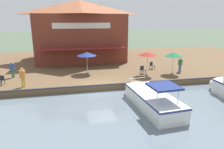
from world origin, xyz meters
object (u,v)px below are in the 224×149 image
(person_at_quay_edge, at_px, (12,68))
(person_mid_patio, at_px, (22,75))
(cafe_chair_under_first_umbrella, at_px, (143,69))
(person_near_entrance, at_px, (180,63))
(patio_umbrella_mid_patio_left, at_px, (148,54))
(patio_umbrella_by_entrance, at_px, (87,54))
(cafe_chair_facing_river, at_px, (152,65))
(tree_behind_restaurant, at_px, (99,20))
(waterfront_restaurant, at_px, (80,30))
(cafe_chair_beside_entrance, at_px, (1,80))
(patio_umbrella_mid_patio_right, at_px, (174,54))
(motorboat_outer_channel, at_px, (149,97))

(person_at_quay_edge, distance_m, person_mid_patio, 3.71)
(cafe_chair_under_first_umbrella, relative_size, person_near_entrance, 0.52)
(patio_umbrella_mid_patio_left, xyz_separation_m, patio_umbrella_by_entrance, (-2.07, -6.06, -0.15))
(person_near_entrance, bearing_deg, cafe_chair_facing_river, -126.68)
(cafe_chair_under_first_umbrella, height_order, tree_behind_restaurant, tree_behind_restaurant)
(patio_umbrella_mid_patio_left, relative_size, cafe_chair_under_first_umbrella, 2.93)
(cafe_chair_facing_river, distance_m, tree_behind_restaurant, 14.01)
(patio_umbrella_by_entrance, bearing_deg, person_near_entrance, 81.37)
(waterfront_restaurant, relative_size, cafe_chair_beside_entrance, 14.74)
(cafe_chair_under_first_umbrella, distance_m, tree_behind_restaurant, 15.17)
(cafe_chair_under_first_umbrella, distance_m, person_at_quay_edge, 13.42)
(person_at_quay_edge, bearing_deg, patio_umbrella_by_entrance, 90.72)
(cafe_chair_facing_river, distance_m, person_mid_patio, 14.07)
(person_near_entrance, height_order, tree_behind_restaurant, tree_behind_restaurant)
(patio_umbrella_mid_patio_right, bearing_deg, tree_behind_restaurant, -158.69)
(patio_umbrella_by_entrance, distance_m, patio_umbrella_mid_patio_right, 9.21)
(cafe_chair_facing_river, relative_size, tree_behind_restaurant, 0.11)
(patio_umbrella_by_entrance, xyz_separation_m, patio_umbrella_mid_patio_right, (2.16, 8.96, 0.01))
(waterfront_restaurant, xyz_separation_m, tree_behind_restaurant, (-3.72, 3.31, 1.31))
(waterfront_restaurant, relative_size, person_near_entrance, 7.63)
(patio_umbrella_by_entrance, xyz_separation_m, person_mid_patio, (3.43, -5.88, -1.05))
(person_near_entrance, height_order, person_mid_patio, person_mid_patio)
(waterfront_restaurant, height_order, person_near_entrance, waterfront_restaurant)
(waterfront_restaurant, relative_size, person_at_quay_edge, 7.53)
(cafe_chair_under_first_umbrella, xyz_separation_m, motorboat_outer_channel, (6.76, -2.00, -0.39))
(person_near_entrance, distance_m, person_at_quay_edge, 17.78)
(cafe_chair_beside_entrance, xyz_separation_m, person_at_quay_edge, (-2.34, 0.40, 0.56))
(waterfront_restaurant, distance_m, cafe_chair_under_first_umbrella, 12.50)
(person_at_quay_edge, height_order, tree_behind_restaurant, tree_behind_restaurant)
(patio_umbrella_by_entrance, bearing_deg, patio_umbrella_mid_patio_left, 71.12)
(tree_behind_restaurant, bearing_deg, cafe_chair_facing_river, 20.00)
(waterfront_restaurant, height_order, person_at_quay_edge, waterfront_restaurant)
(patio_umbrella_mid_patio_right, bearing_deg, cafe_chair_under_first_umbrella, -102.96)
(person_at_quay_edge, relative_size, person_mid_patio, 0.97)
(cafe_chair_facing_river, distance_m, motorboat_outer_channel, 9.38)
(cafe_chair_facing_river, distance_m, person_at_quay_edge, 15.19)
(cafe_chair_facing_river, bearing_deg, waterfront_restaurant, -137.69)
(patio_umbrella_mid_patio_right, distance_m, tree_behind_restaurant, 16.22)
(cafe_chair_facing_river, bearing_deg, motorboat_outer_channel, -24.19)
(person_near_entrance, xyz_separation_m, person_at_quay_edge, (-1.46, -17.72, 0.02))
(cafe_chair_beside_entrance, bearing_deg, person_mid_patio, 63.93)
(motorboat_outer_channel, bearing_deg, tree_behind_restaurant, -178.28)
(tree_behind_restaurant, bearing_deg, patio_umbrella_mid_patio_left, 11.03)
(cafe_chair_facing_river, bearing_deg, person_mid_patio, -74.41)
(patio_umbrella_by_entrance, distance_m, person_mid_patio, 6.88)
(patio_umbrella_mid_patio_right, xyz_separation_m, cafe_chair_beside_entrance, (0.27, -16.88, -1.65))
(waterfront_restaurant, bearing_deg, person_at_quay_edge, -39.48)
(patio_umbrella_by_entrance, bearing_deg, cafe_chair_facing_river, 92.61)
(cafe_chair_under_first_umbrella, xyz_separation_m, person_mid_patio, (1.99, -11.70, 0.60))
(patio_umbrella_by_entrance, distance_m, cafe_chair_facing_river, 7.84)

